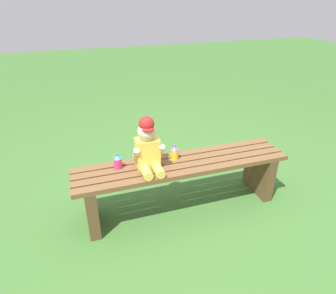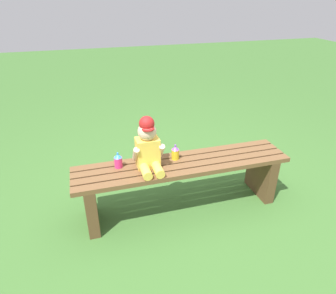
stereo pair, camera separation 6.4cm
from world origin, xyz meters
TOP-DOWN VIEW (x-y plane):
  - ground_plane at (0.00, 0.00)m, footprint 16.00×16.00m
  - park_bench at (0.00, 0.00)m, footprint 1.69×0.35m
  - child_figure at (-0.27, 0.01)m, footprint 0.23×0.27m
  - sippy_cup_left at (-0.49, 0.07)m, footprint 0.06×0.06m
  - sippy_cup_right at (-0.04, 0.07)m, footprint 0.06×0.06m

SIDE VIEW (x-z plane):
  - ground_plane at x=0.00m, z-range 0.00..0.00m
  - park_bench at x=0.00m, z-range 0.08..0.51m
  - sippy_cup_left at x=-0.49m, z-range 0.43..0.55m
  - sippy_cup_right at x=-0.04m, z-range 0.43..0.55m
  - child_figure at x=-0.27m, z-range 0.41..0.81m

